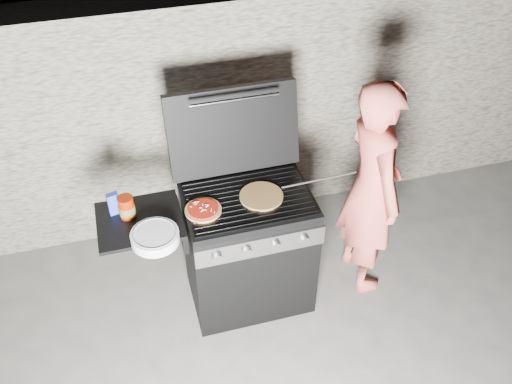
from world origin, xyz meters
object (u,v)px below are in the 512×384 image
object	(u,v)px
pizza_topped	(203,210)
gas_grill	(212,257)
person	(371,189)
sauce_jar	(127,207)

from	to	relation	value
pizza_topped	gas_grill	bearing A→B (deg)	45.35
gas_grill	person	xyz separation A→B (m)	(1.08, -0.01, 0.35)
sauce_jar	gas_grill	bearing A→B (deg)	-5.53
person	sauce_jar	bearing A→B (deg)	87.35
gas_grill	sauce_jar	bearing A→B (deg)	174.47
pizza_topped	sauce_jar	xyz separation A→B (m)	(-0.44, 0.09, 0.05)
gas_grill	pizza_topped	size ratio (longest dim) A/B	6.08
gas_grill	sauce_jar	size ratio (longest dim) A/B	9.29
pizza_topped	sauce_jar	distance (m)	0.45
gas_grill	person	size ratio (longest dim) A/B	0.83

